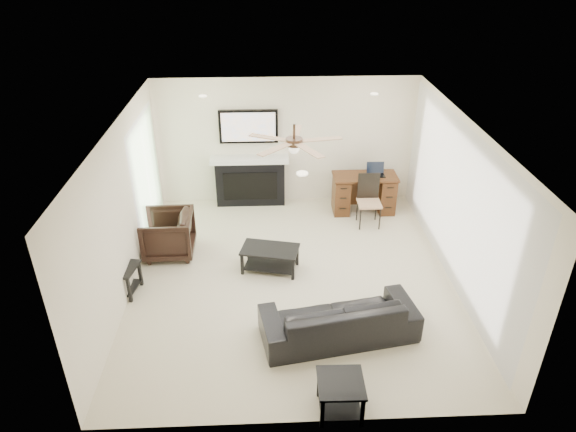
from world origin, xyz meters
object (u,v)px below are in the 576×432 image
at_px(fireplace_unit, 250,160).
at_px(desk, 364,193).
at_px(armchair, 168,234).
at_px(coffee_table, 270,259).
at_px(sofa, 339,318).

distance_m(fireplace_unit, desk, 2.31).
bearing_deg(armchair, desk, 110.16).
bearing_deg(coffee_table, sofa, -47.70).
bearing_deg(coffee_table, desk, 59.17).
bearing_deg(fireplace_unit, sofa, -72.34).
relative_size(armchair, desk, 0.68).
height_order(armchair, fireplace_unit, fireplace_unit).
bearing_deg(armchair, sofa, 49.36).
xyz_separation_m(sofa, coffee_table, (-0.90, 1.60, -0.10)).
relative_size(sofa, coffee_table, 2.30).
bearing_deg(coffee_table, fireplace_unit, 111.54).
height_order(sofa, coffee_table, sofa).
height_order(armchair, desk, desk).
distance_m(coffee_table, fireplace_unit, 2.48).
relative_size(armchair, fireplace_unit, 0.44).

